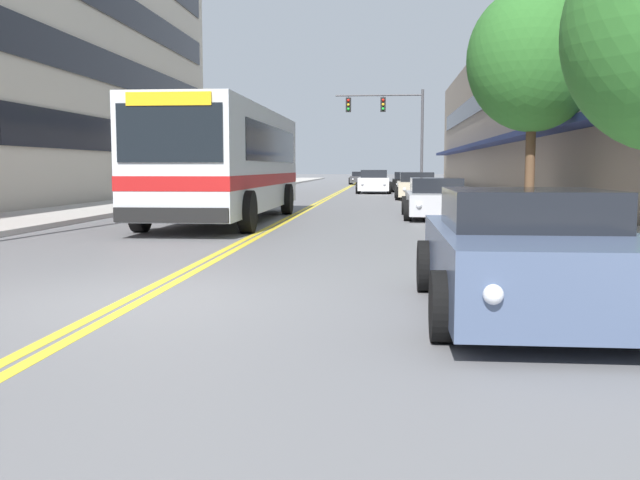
{
  "coord_description": "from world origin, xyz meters",
  "views": [
    {
      "loc": [
        2.9,
        -7.94,
        1.53
      ],
      "look_at": [
        0.38,
        19.3,
        -1.26
      ],
      "focal_mm": 40.0,
      "sensor_mm": 36.0,
      "label": 1
    }
  ],
  "objects_px": {
    "car_white_moving_lead": "(374,182)",
    "car_silver_parked_right_mid": "(436,199)",
    "car_beige_parked_left_near": "(261,183)",
    "car_dark_grey_moving_second": "(361,178)",
    "fire_hydrant": "(497,203)",
    "street_tree_right_mid": "(533,59)",
    "car_navy_parked_left_far": "(223,188)",
    "car_champagne_parked_right_far": "(417,187)",
    "city_bus": "(228,159)",
    "car_slate_blue_parked_right_foreground": "(528,255)",
    "traffic_signal_mast": "(393,119)",
    "car_black_parked_right_end": "(407,182)"
  },
  "relations": [
    {
      "from": "city_bus",
      "to": "car_dark_grey_moving_second",
      "type": "bearing_deg",
      "value": 87.17
    },
    {
      "from": "car_beige_parked_left_near",
      "to": "fire_hydrant",
      "type": "height_order",
      "value": "car_beige_parked_left_near"
    },
    {
      "from": "car_navy_parked_left_far",
      "to": "car_slate_blue_parked_right_foreground",
      "type": "bearing_deg",
      "value": -69.76
    },
    {
      "from": "car_silver_parked_right_mid",
      "to": "car_dark_grey_moving_second",
      "type": "xyz_separation_m",
      "value": [
        -3.79,
        43.87,
        -0.02
      ]
    },
    {
      "from": "car_beige_parked_left_near",
      "to": "fire_hydrant",
      "type": "xyz_separation_m",
      "value": [
        10.24,
        -20.85,
        -0.08
      ]
    },
    {
      "from": "car_silver_parked_right_mid",
      "to": "car_dark_grey_moving_second",
      "type": "distance_m",
      "value": 44.03
    },
    {
      "from": "car_beige_parked_left_near",
      "to": "traffic_signal_mast",
      "type": "relative_size",
      "value": 0.71
    },
    {
      "from": "traffic_signal_mast",
      "to": "street_tree_right_mid",
      "type": "relative_size",
      "value": 1.01
    },
    {
      "from": "city_bus",
      "to": "car_white_moving_lead",
      "type": "xyz_separation_m",
      "value": [
        3.8,
        22.67,
        -1.13
      ]
    },
    {
      "from": "car_beige_parked_left_near",
      "to": "car_navy_parked_left_far",
      "type": "distance_m",
      "value": 9.68
    },
    {
      "from": "street_tree_right_mid",
      "to": "car_white_moving_lead",
      "type": "bearing_deg",
      "value": 102.32
    },
    {
      "from": "car_silver_parked_right_mid",
      "to": "car_navy_parked_left_far",
      "type": "bearing_deg",
      "value": 133.58
    },
    {
      "from": "car_silver_parked_right_mid",
      "to": "car_dark_grey_moving_second",
      "type": "bearing_deg",
      "value": 94.93
    },
    {
      "from": "car_beige_parked_left_near",
      "to": "street_tree_right_mid",
      "type": "bearing_deg",
      "value": -60.56
    },
    {
      "from": "city_bus",
      "to": "car_white_moving_lead",
      "type": "height_order",
      "value": "city_bus"
    },
    {
      "from": "car_beige_parked_left_near",
      "to": "car_white_moving_lead",
      "type": "xyz_separation_m",
      "value": [
        6.48,
        2.02,
        0.02
      ]
    },
    {
      "from": "car_white_moving_lead",
      "to": "car_silver_parked_right_mid",
      "type": "bearing_deg",
      "value": -83.87
    },
    {
      "from": "car_slate_blue_parked_right_foreground",
      "to": "traffic_signal_mast",
      "type": "bearing_deg",
      "value": 91.6
    },
    {
      "from": "city_bus",
      "to": "car_white_moving_lead",
      "type": "relative_size",
      "value": 2.66
    },
    {
      "from": "car_dark_grey_moving_second",
      "to": "car_navy_parked_left_far",
      "type": "bearing_deg",
      "value": -98.16
    },
    {
      "from": "car_champagne_parked_right_far",
      "to": "car_white_moving_lead",
      "type": "distance_m",
      "value": 8.12
    },
    {
      "from": "car_silver_parked_right_mid",
      "to": "car_dark_grey_moving_second",
      "type": "relative_size",
      "value": 0.93
    },
    {
      "from": "car_white_moving_lead",
      "to": "city_bus",
      "type": "bearing_deg",
      "value": -99.51
    },
    {
      "from": "city_bus",
      "to": "fire_hydrant",
      "type": "bearing_deg",
      "value": -1.5
    },
    {
      "from": "car_beige_parked_left_near",
      "to": "street_tree_right_mid",
      "type": "distance_m",
      "value": 23.29
    },
    {
      "from": "city_bus",
      "to": "car_black_parked_right_end",
      "type": "distance_m",
      "value": 26.31
    },
    {
      "from": "car_champagne_parked_right_far",
      "to": "car_black_parked_right_end",
      "type": "distance_m",
      "value": 10.77
    },
    {
      "from": "car_beige_parked_left_near",
      "to": "car_navy_parked_left_far",
      "type": "relative_size",
      "value": 1.09
    },
    {
      "from": "car_silver_parked_right_mid",
      "to": "car_champagne_parked_right_far",
      "type": "height_order",
      "value": "car_champagne_parked_right_far"
    },
    {
      "from": "car_slate_blue_parked_right_foreground",
      "to": "fire_hydrant",
      "type": "xyz_separation_m",
      "value": [
        1.56,
        12.46,
        -0.06
      ]
    },
    {
      "from": "car_champagne_parked_right_far",
      "to": "car_dark_grey_moving_second",
      "type": "distance_m",
      "value": 31.02
    },
    {
      "from": "city_bus",
      "to": "car_navy_parked_left_far",
      "type": "height_order",
      "value": "city_bus"
    },
    {
      "from": "car_navy_parked_left_far",
      "to": "fire_hydrant",
      "type": "relative_size",
      "value": 5.1
    },
    {
      "from": "car_navy_parked_left_far",
      "to": "car_champagne_parked_right_far",
      "type": "xyz_separation_m",
      "value": [
        8.72,
        3.88,
        -0.03
      ]
    },
    {
      "from": "car_navy_parked_left_far",
      "to": "car_champagne_parked_right_far",
      "type": "height_order",
      "value": "car_navy_parked_left_far"
    },
    {
      "from": "car_beige_parked_left_near",
      "to": "car_white_moving_lead",
      "type": "distance_m",
      "value": 6.78
    },
    {
      "from": "car_navy_parked_left_far",
      "to": "traffic_signal_mast",
      "type": "xyz_separation_m",
      "value": [
        7.62,
        15.68,
        4.0
      ]
    },
    {
      "from": "car_black_parked_right_end",
      "to": "street_tree_right_mid",
      "type": "height_order",
      "value": "street_tree_right_mid"
    },
    {
      "from": "street_tree_right_mid",
      "to": "fire_hydrant",
      "type": "bearing_deg",
      "value": -140.46
    },
    {
      "from": "car_beige_parked_left_near",
      "to": "car_dark_grey_moving_second",
      "type": "relative_size",
      "value": 0.95
    },
    {
      "from": "city_bus",
      "to": "fire_hydrant",
      "type": "height_order",
      "value": "city_bus"
    },
    {
      "from": "car_dark_grey_moving_second",
      "to": "street_tree_right_mid",
      "type": "height_order",
      "value": "street_tree_right_mid"
    },
    {
      "from": "street_tree_right_mid",
      "to": "car_beige_parked_left_near",
      "type": "bearing_deg",
      "value": 119.44
    },
    {
      "from": "car_champagne_parked_right_far",
      "to": "traffic_signal_mast",
      "type": "height_order",
      "value": "traffic_signal_mast"
    },
    {
      "from": "car_beige_parked_left_near",
      "to": "car_champagne_parked_right_far",
      "type": "bearing_deg",
      "value": -33.72
    },
    {
      "from": "car_dark_grey_moving_second",
      "to": "car_white_moving_lead",
      "type": "bearing_deg",
      "value": -86.16
    },
    {
      "from": "fire_hydrant",
      "to": "car_white_moving_lead",
      "type": "bearing_deg",
      "value": 99.35
    },
    {
      "from": "traffic_signal_mast",
      "to": "car_black_parked_right_end",
      "type": "bearing_deg",
      "value": -46.93
    },
    {
      "from": "traffic_signal_mast",
      "to": "city_bus",
      "type": "bearing_deg",
      "value": -100.42
    },
    {
      "from": "car_champagne_parked_right_far",
      "to": "car_dark_grey_moving_second",
      "type": "bearing_deg",
      "value": 96.94
    }
  ]
}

